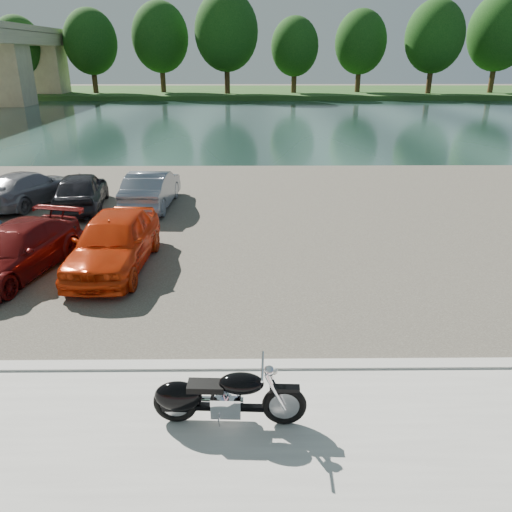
# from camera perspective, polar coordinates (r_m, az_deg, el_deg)

# --- Properties ---
(ground) EXTENTS (200.00, 200.00, 0.00)m
(ground) POSITION_cam_1_polar(r_m,az_deg,el_deg) (7.79, -1.54, -21.34)
(ground) COLOR #595447
(ground) RESTS_ON ground
(promenade) EXTENTS (60.00, 6.00, 0.10)m
(promenade) POSITION_cam_1_polar(r_m,az_deg,el_deg) (7.05, -1.69, -26.62)
(promenade) COLOR #AFACA5
(promenade) RESTS_ON ground
(kerb) EXTENTS (60.00, 0.30, 0.14)m
(kerb) POSITION_cam_1_polar(r_m,az_deg,el_deg) (9.30, -1.36, -12.55)
(kerb) COLOR #AFACA5
(kerb) RESTS_ON ground
(parking_lot) EXTENTS (60.00, 18.00, 0.04)m
(parking_lot) POSITION_cam_1_polar(r_m,az_deg,el_deg) (17.50, -1.00, 4.24)
(parking_lot) COLOR #423E36
(parking_lot) RESTS_ON ground
(river) EXTENTS (120.00, 40.00, 0.00)m
(river) POSITION_cam_1_polar(r_m,az_deg,el_deg) (45.98, -0.76, 15.27)
(river) COLOR #192D2A
(river) RESTS_ON ground
(far_bank) EXTENTS (120.00, 24.00, 0.60)m
(far_bank) POSITION_cam_1_polar(r_m,az_deg,el_deg) (77.83, -0.70, 18.22)
(far_bank) COLOR #1E4217
(far_bank) RESTS_ON ground
(far_trees) EXTENTS (70.25, 10.68, 12.52)m
(far_trees) POSITION_cam_1_polar(r_m,az_deg,el_deg) (71.62, 3.07, 23.63)
(far_trees) COLOR #3C2815
(far_trees) RESTS_ON far_bank
(motorcycle) EXTENTS (2.33, 0.75, 1.05)m
(motorcycle) POSITION_cam_1_polar(r_m,az_deg,el_deg) (7.83, -4.70, -15.76)
(motorcycle) COLOR black
(motorcycle) RESTS_ON promenade
(car_3) EXTENTS (2.74, 4.67, 1.27)m
(car_3) POSITION_cam_1_polar(r_m,az_deg,el_deg) (14.24, -25.83, 0.55)
(car_3) COLOR #590D0C
(car_3) RESTS_ON parking_lot
(car_4) EXTENTS (1.93, 4.49, 1.51)m
(car_4) POSITION_cam_1_polar(r_m,az_deg,el_deg) (13.66, -15.93, 1.64)
(car_4) COLOR red
(car_4) RESTS_ON parking_lot
(car_7) EXTENTS (2.93, 4.65, 1.26)m
(car_7) POSITION_cam_1_polar(r_m,az_deg,el_deg) (20.99, -24.64, 7.09)
(car_7) COLOR gray
(car_7) RESTS_ON parking_lot
(car_8) EXTENTS (2.29, 4.30, 1.39)m
(car_8) POSITION_cam_1_polar(r_m,az_deg,el_deg) (19.53, -19.39, 7.07)
(car_8) COLOR black
(car_8) RESTS_ON parking_lot
(car_9) EXTENTS (1.61, 4.21, 1.37)m
(car_9) POSITION_cam_1_polar(r_m,az_deg,el_deg) (19.15, -11.86, 7.54)
(car_9) COLOR slate
(car_9) RESTS_ON parking_lot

